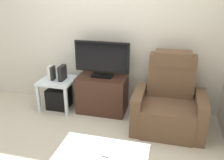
% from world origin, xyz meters
% --- Properties ---
extents(ground_plane, '(6.40, 6.40, 0.00)m').
position_xyz_m(ground_plane, '(0.00, 0.00, 0.00)').
color(ground_plane, beige).
extents(wall_back, '(6.40, 0.06, 2.60)m').
position_xyz_m(wall_back, '(0.00, 1.13, 1.30)').
color(wall_back, beige).
rests_on(wall_back, ground).
extents(tv_stand, '(0.77, 0.45, 0.60)m').
position_xyz_m(tv_stand, '(0.04, 0.84, 0.30)').
color(tv_stand, '#3D2319').
rests_on(tv_stand, ground).
extents(television, '(0.85, 0.20, 0.55)m').
position_xyz_m(television, '(0.04, 0.86, 0.89)').
color(television, black).
rests_on(television, tv_stand).
extents(recliner_armchair, '(0.98, 0.78, 1.08)m').
position_xyz_m(recliner_armchair, '(1.10, 0.60, 0.37)').
color(recliner_armchair, brown).
rests_on(recliner_armchair, ground).
extents(side_table, '(0.54, 0.54, 0.50)m').
position_xyz_m(side_table, '(-0.70, 0.79, 0.42)').
color(side_table, silver).
rests_on(side_table, ground).
extents(subwoofer_box, '(0.34, 0.34, 0.34)m').
position_xyz_m(subwoofer_box, '(-0.70, 0.79, 0.17)').
color(subwoofer_box, black).
rests_on(subwoofer_box, ground).
extents(book_leftmost, '(0.04, 0.12, 0.23)m').
position_xyz_m(book_leftmost, '(-0.80, 0.77, 0.61)').
color(book_leftmost, white).
rests_on(book_leftmost, side_table).
extents(book_middle, '(0.03, 0.13, 0.22)m').
position_xyz_m(book_middle, '(-0.75, 0.77, 0.61)').
color(book_middle, '#262626').
rests_on(book_middle, side_table).
extents(game_console, '(0.07, 0.20, 0.24)m').
position_xyz_m(game_console, '(-0.61, 0.80, 0.62)').
color(game_console, black).
rests_on(game_console, side_table).
extents(coffee_table, '(0.90, 0.60, 0.42)m').
position_xyz_m(coffee_table, '(0.50, -0.75, 0.39)').
color(coffee_table, '#B2C6C1').
rests_on(coffee_table, ground).
extents(cell_phone, '(0.08, 0.16, 0.01)m').
position_xyz_m(cell_phone, '(0.55, -0.69, 0.42)').
color(cell_phone, '#B7B7BC').
rests_on(cell_phone, coffee_table).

